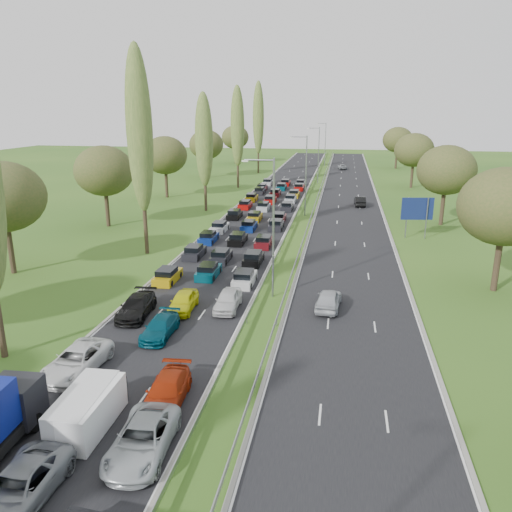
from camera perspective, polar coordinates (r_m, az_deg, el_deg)
The scene contains 23 objects.
ground at distance 79.34m, azimuth 5.71°, elevation 4.92°, with size 260.00×260.00×0.00m, color #2A5119.
near_carriageway at distance 82.52m, azimuth 1.15°, elevation 5.45°, with size 10.50×215.00×0.04m, color black.
far_carriageway at distance 81.60m, azimuth 10.60°, elevation 5.05°, with size 10.50×215.00×0.04m, color black.
central_reservation at distance 81.68m, azimuth 5.86°, elevation 5.65°, with size 2.36×215.00×0.32m.
lamp_columns at distance 76.38m, azimuth 5.72°, elevation 9.04°, with size 0.18×140.18×12.00m.
poplar_row at distance 69.26m, azimuth -8.49°, elevation 13.49°, with size 2.80×127.80×22.44m.
woodland_left at distance 68.69m, azimuth -18.24°, elevation 8.89°, with size 8.00×166.00×11.10m.
woodland_right at distance 66.19m, azimuth 22.21°, elevation 8.24°, with size 8.00×153.00×11.10m.
traffic_queue_fill at distance 77.53m, azimuth 0.54°, elevation 5.06°, with size 9.14×67.40×0.80m.
near_car_2 at distance 33.53m, azimuth -19.81°, elevation -11.18°, with size 2.59×5.62×1.56m, color silver.
near_car_3 at distance 40.74m, azimuth -13.51°, elevation -5.63°, with size 2.17×5.34×1.55m, color black.
near_car_6 at distance 24.74m, azimuth -25.55°, elevation -22.82°, with size 2.53×5.50×1.53m, color gray.
near_car_7 at distance 36.92m, azimuth -10.91°, elevation -8.01°, with size 1.90×4.66×1.35m, color #053F50.
near_car_8 at distance 41.05m, azimuth -8.32°, elevation -5.16°, with size 1.83×4.54×1.55m, color #C9CC0D.
near_car_10 at distance 25.71m, azimuth -12.86°, elevation -19.77°, with size 2.56×5.55×1.54m, color #A5ACAF.
near_car_11 at distance 29.10m, azimuth -10.17°, elevation -14.98°, with size 2.05×5.05×1.47m, color #9D2509.
near_car_12 at distance 40.94m, azimuth -3.24°, elevation -5.05°, with size 1.85×4.59×1.56m, color silver.
far_car_0 at distance 41.40m, azimuth 8.29°, elevation -4.92°, with size 1.89×4.69×1.60m, color #A7ABB0.
far_car_1 at distance 86.37m, azimuth 11.79°, elevation 6.16°, with size 1.69×4.85×1.60m, color black.
far_car_2 at distance 138.75m, azimuth 9.83°, elevation 10.01°, with size 2.22×4.82×1.34m, color gray.
white_van_front at distance 28.12m, azimuth -18.21°, elevation -16.23°, with size 1.91×4.87×1.96m.
white_van_rear at distance 28.29m, azimuth -18.80°, elevation -16.04°, with size 1.94×4.94×1.99m.
direction_sign at distance 65.76m, azimuth 17.95°, elevation 4.96°, with size 3.96×0.74×5.20m.
Camera 1 is at (10.14, 2.46, 15.83)m, focal length 35.00 mm.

